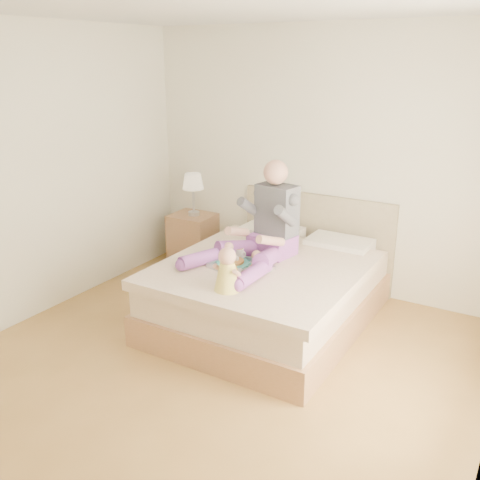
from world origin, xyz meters
The scene contains 7 objects.
room centered at (0.08, 0.01, 1.51)m, with size 4.02×4.22×2.71m.
bed centered at (0.00, 1.08, 0.32)m, with size 1.70×2.18×1.00m.
nightstand centered at (-1.50, 1.88, 0.30)m, with size 0.51×0.46×0.60m.
lamp centered at (-1.47, 1.87, 0.98)m, with size 0.24×0.24×0.50m.
adult centered at (-0.09, 1.04, 0.88)m, with size 0.78×1.16×0.92m.
tray centered at (-0.13, 0.71, 0.64)m, with size 0.56×0.48×0.14m.
baby centered at (0.01, 0.27, 0.75)m, with size 0.24×0.32×0.36m.
Camera 1 is at (2.10, -3.04, 2.37)m, focal length 40.00 mm.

